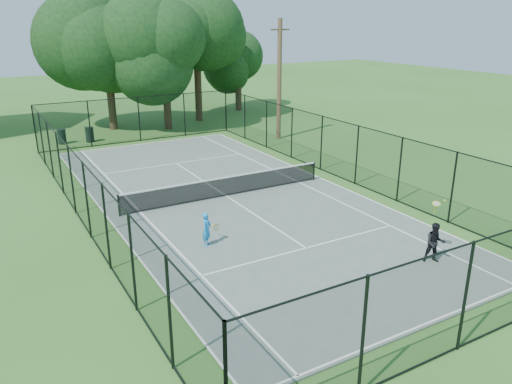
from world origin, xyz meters
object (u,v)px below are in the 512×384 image
trash_bin_left (62,136)px  utility_pole (279,80)px  player_blue (207,229)px  player_black (435,243)px  tennis_net (226,186)px  trash_bin_right (90,135)px

trash_bin_left → utility_pole: size_ratio=0.13×
player_blue → player_black: bearing=-39.3°
player_black → trash_bin_left: bearing=108.1°
tennis_net → player_blue: (-2.99, -4.39, 0.12)m
tennis_net → player_black: size_ratio=4.93×
trash_bin_left → player_black: bearing=-71.9°
tennis_net → trash_bin_right: size_ratio=10.01×
tennis_net → player_blue: size_ratio=7.93×
utility_pole → player_blue: utility_pole is taller
trash_bin_left → player_blue: bearing=-84.7°
trash_bin_right → utility_pole: bearing=-25.1°
tennis_net → player_blue: 5.31m
utility_pole → trash_bin_left: bearing=156.5°
utility_pole → player_blue: bearing=-130.7°
trash_bin_left → player_blue: size_ratio=0.78×
trash_bin_right → player_blue: (0.05, -18.81, 0.19)m
trash_bin_right → utility_pole: size_ratio=0.13×
utility_pole → player_black: 19.46m
tennis_net → player_black: player_black is taller
tennis_net → player_black: (3.14, -9.41, 0.19)m
trash_bin_right → trash_bin_left: bearing=168.3°
tennis_net → player_blue: bearing=-124.2°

